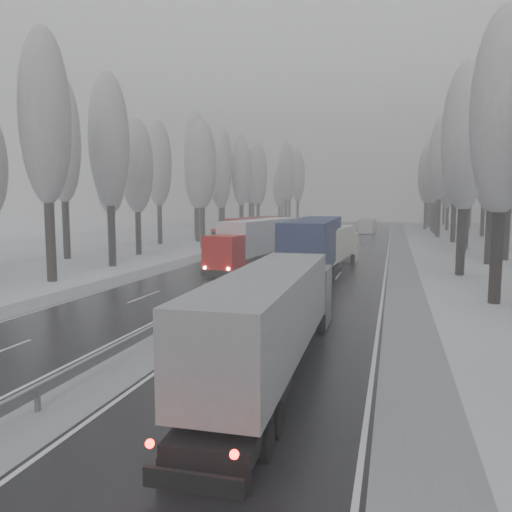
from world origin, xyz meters
The scene contains 56 objects.
ground centered at (0.00, 0.00, 0.00)m, with size 260.00×260.00×0.00m, color silver.
carriageway_right centered at (5.25, 30.00, 0.01)m, with size 7.50×200.00×0.03m, color black.
carriageway_left centered at (-5.25, 30.00, 0.01)m, with size 7.50×200.00×0.03m, color black.
median_slush centered at (0.00, 30.00, 0.02)m, with size 3.00×200.00×0.04m, color #94979B.
shoulder_right centered at (10.20, 30.00, 0.02)m, with size 2.40×200.00×0.04m, color #94979B.
shoulder_left centered at (-10.20, 30.00, 0.02)m, with size 2.40×200.00×0.04m, color #94979B.
median_guardrail centered at (0.00, 29.99, 0.60)m, with size 0.12×200.00×0.76m.
tree_16 centered at (15.04, 15.67, 10.67)m, with size 3.60×3.60×16.53m.
tree_18 centered at (14.51, 27.03, 10.70)m, with size 3.60×3.60×16.58m.
tree_20 centered at (17.90, 35.17, 10.14)m, with size 3.60×3.60×15.71m.
tree_21 centered at (20.12, 39.17, 12.00)m, with size 3.60×3.60×18.62m.
tree_22 centered at (17.02, 45.60, 10.24)m, with size 3.60×3.60×15.86m.
tree_24 centered at (17.90, 51.02, 13.19)m, with size 3.60×3.60×20.49m.
tree_26 centered at (17.56, 61.27, 12.10)m, with size 3.60×3.60×18.78m.
tree_27 centered at (24.72, 65.27, 11.36)m, with size 3.60×3.60×17.62m.
tree_28 centered at (16.34, 71.95, 12.64)m, with size 3.60×3.60×19.62m.
tree_29 centered at (23.71, 75.95, 11.67)m, with size 3.60×3.60×18.11m.
tree_30 centered at (16.56, 81.70, 11.52)m, with size 3.60×3.60×17.86m.
tree_31 centered at (22.48, 85.70, 11.97)m, with size 3.60×3.60×18.58m.
tree_32 centered at (16.63, 89.21, 11.18)m, with size 3.60×3.60×17.33m.
tree_33 centered at (19.77, 93.21, 9.26)m, with size 3.60×3.60×14.33m.
tree_34 centered at (15.73, 96.32, 11.37)m, with size 3.60×3.60×17.63m.
tree_35 centered at (24.94, 100.32, 11.77)m, with size 3.60×3.60×18.25m.
tree_36 centered at (17.04, 106.16, 13.02)m, with size 3.60×3.60×20.23m.
tree_37 centered at (24.02, 110.16, 10.56)m, with size 3.60×3.60×16.37m.
tree_38 centered at (18.73, 116.73, 11.59)m, with size 3.60×3.60×17.97m.
tree_39 centered at (21.55, 120.73, 10.45)m, with size 3.60×3.60×16.19m.
tree_56 centered at (-14.71, 15.70, 11.68)m, with size 3.60×3.60×18.12m.
tree_58 centered at (-15.13, 24.57, 11.10)m, with size 3.60×3.60×17.21m.
tree_59 centered at (-22.80, 28.57, 11.87)m, with size 3.60×3.60×18.41m.
tree_60 centered at (-17.75, 34.20, 9.59)m, with size 3.60×3.60×14.84m.
tree_61 centered at (-23.52, 38.20, 9.02)m, with size 3.60×3.60×13.95m.
tree_62 centered at (-13.94, 43.73, 10.36)m, with size 3.60×3.60×16.04m.
tree_63 centered at (-21.85, 47.73, 10.89)m, with size 3.60×3.60×16.88m.
tree_64 centered at (-18.26, 52.71, 9.96)m, with size 3.60×3.60×15.42m.
tree_65 centered at (-20.05, 56.71, 12.55)m, with size 3.60×3.60×19.48m.
tree_66 centered at (-18.16, 62.35, 9.84)m, with size 3.60×3.60×15.23m.
tree_67 centered at (-19.54, 66.35, 11.03)m, with size 3.60×3.60×17.09m.
tree_68 centered at (-16.58, 69.11, 10.75)m, with size 3.60×3.60×16.65m.
tree_69 centered at (-21.42, 73.11, 12.46)m, with size 3.60×3.60×19.35m.
tree_70 centered at (-16.33, 79.19, 11.03)m, with size 3.60×3.60×17.09m.
tree_71 centered at (-21.09, 83.19, 12.63)m, with size 3.60×3.60×19.61m.
tree_72 centered at (-18.93, 88.54, 9.76)m, with size 3.60×3.60×15.11m.
tree_73 centered at (-21.82, 92.54, 11.11)m, with size 3.60×3.60×17.22m.
tree_74 centered at (-15.07, 99.33, 12.67)m, with size 3.60×3.60×19.68m.
tree_75 centered at (-24.20, 103.33, 11.99)m, with size 3.60×3.60×18.60m.
tree_76 centered at (-14.05, 108.72, 11.95)m, with size 3.60×3.60×18.55m.
tree_77 centered at (-19.66, 112.72, 9.26)m, with size 3.60×3.60×14.32m.
tree_78 centered at (-17.56, 115.31, 12.59)m, with size 3.60×3.60×19.55m.
tree_79 centered at (-20.33, 119.31, 11.01)m, with size 3.60×3.60×17.07m.
truck_grey_tarp centered at (5.63, 0.81, 2.13)m, with size 2.57×14.25×3.64m.
truck_blue_box centered at (3.87, 21.20, 2.67)m, with size 3.47×17.94×4.58m.
truck_cream_box centered at (4.44, 26.40, 2.16)m, with size 3.28×14.51×3.69m.
box_truck_distant centered at (4.82, 78.38, 1.44)m, with size 2.81×7.70×2.83m.
truck_red_white centered at (-2.32, 27.53, 2.46)m, with size 4.55×16.57×4.21m.
truck_red_red centered at (-6.35, 39.99, 2.33)m, with size 4.27×15.73×4.00m.
Camera 1 is at (9.36, -15.16, 5.81)m, focal length 35.00 mm.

